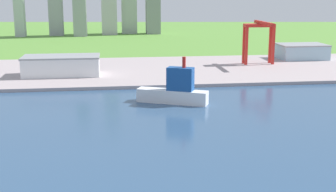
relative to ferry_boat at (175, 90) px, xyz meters
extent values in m
plane|color=#598E39|center=(-26.24, -75.87, -8.17)|extent=(2400.00, 2400.00, 0.00)
cube|color=#A49698|center=(-26.24, 114.13, -6.92)|extent=(840.00, 140.00, 2.50)
cube|color=white|center=(-1.61, 0.73, -3.91)|extent=(43.42, 26.13, 8.23)
cube|color=#19478C|center=(3.02, -1.38, 7.24)|extent=(17.39, 13.26, 14.06)
cylinder|color=red|center=(5.01, -2.28, 17.57)|extent=(2.12, 2.12, 6.59)
cube|color=red|center=(82.19, 124.59, 10.92)|extent=(2.20, 2.20, 33.18)
cube|color=red|center=(106.92, 124.59, 10.92)|extent=(2.20, 2.20, 33.18)
cube|color=red|center=(82.19, 132.59, 10.92)|extent=(2.20, 2.20, 33.18)
cube|color=red|center=(106.92, 132.59, 10.92)|extent=(2.20, 2.20, 33.18)
cube|color=red|center=(94.56, 128.59, 28.90)|extent=(27.13, 10.00, 2.80)
cube|color=red|center=(94.56, 117.07, 31.70)|extent=(2.60, 46.07, 2.60)
cube|color=white|center=(-76.32, 93.44, 1.36)|extent=(58.20, 29.04, 14.06)
cube|color=gray|center=(-76.32, 93.44, 8.99)|extent=(59.37, 29.62, 1.20)
cube|color=#99BCD1|center=(146.61, 153.57, 0.88)|extent=(44.58, 31.57, 13.10)
cube|color=gray|center=(146.61, 153.57, 8.03)|extent=(45.48, 32.20, 1.20)
cube|color=#ADB3B8|center=(-167.68, 440.29, 29.90)|extent=(14.16, 15.86, 76.14)
cube|color=#9796A3|center=(-116.42, 450.91, 37.14)|extent=(20.76, 14.13, 90.63)
cube|color=#ABB2AC|center=(-4.91, 471.91, 35.01)|extent=(23.57, 20.50, 86.35)
camera|label=1|loc=(-39.91, -272.68, 59.91)|focal=49.47mm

